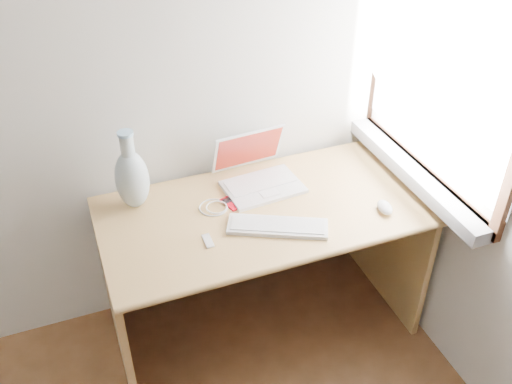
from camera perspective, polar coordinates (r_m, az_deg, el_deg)
name	(u,v)px	position (r m, az deg, el deg)	size (l,w,h in m)	color
window	(438,65)	(2.34, 17.72, 11.98)	(0.11, 0.99, 1.10)	white
desk	(256,235)	(2.56, 0.02, -4.27)	(1.35, 0.68, 0.72)	tan
laptop	(259,173)	(2.50, 0.34, 1.86)	(0.35, 0.30, 0.22)	white
external_keyboard	(278,226)	(2.27, 2.18, -3.44)	(0.41, 0.28, 0.02)	white
mouse	(385,207)	(2.41, 12.76, -1.51)	(0.06, 0.10, 0.03)	white
ipod	(230,204)	(2.40, -2.58, -1.16)	(0.07, 0.11, 0.01)	#B80C1E
cable_coil	(214,207)	(2.38, -4.27, -1.55)	(0.12, 0.12, 0.01)	white
remote	(208,241)	(2.22, -4.82, -4.88)	(0.03, 0.08, 0.01)	white
vase	(132,177)	(2.36, -12.31, 1.45)	(0.14, 0.14, 0.35)	silver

